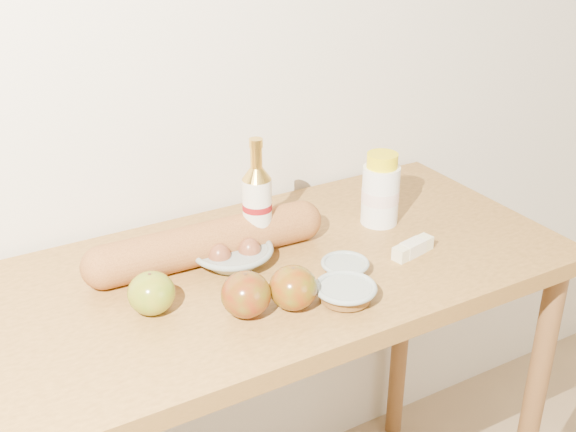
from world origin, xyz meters
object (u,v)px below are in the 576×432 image
object	(u,v)px
table	(281,313)
egg_bowl	(232,252)
cream_bottle	(380,191)
bourbon_bottle	(257,207)
baguette	(208,242)

from	to	relation	value
table	egg_bowl	world-z (taller)	egg_bowl
cream_bottle	bourbon_bottle	bearing A→B (deg)	-175.44
baguette	cream_bottle	bearing A→B (deg)	-1.98
cream_bottle	egg_bowl	world-z (taller)	cream_bottle
bourbon_bottle	baguette	world-z (taller)	bourbon_bottle
table	bourbon_bottle	bearing A→B (deg)	102.90
egg_bowl	table	bearing A→B (deg)	-29.91
bourbon_bottle	egg_bowl	size ratio (longest dim) A/B	1.31
egg_bowl	baguette	xyz separation A→B (m)	(-0.04, 0.03, 0.02)
cream_bottle	egg_bowl	bearing A→B (deg)	-171.71
cream_bottle	egg_bowl	xyz separation A→B (m)	(-0.37, -0.00, -0.05)
table	egg_bowl	size ratio (longest dim) A/B	6.28
bourbon_bottle	baguette	distance (m)	0.12
baguette	bourbon_bottle	bearing A→B (deg)	-3.36
table	bourbon_bottle	world-z (taller)	bourbon_bottle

